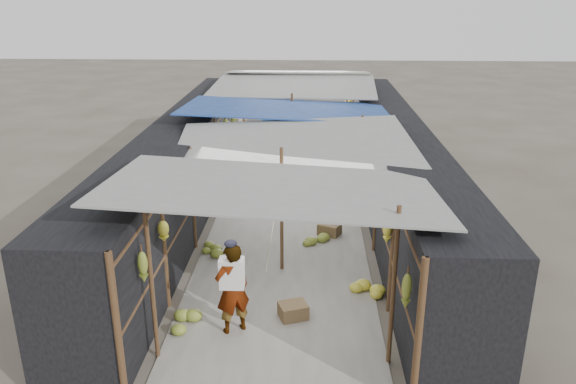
# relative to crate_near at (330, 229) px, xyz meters

# --- Properties ---
(ground) EXTENTS (80.00, 80.00, 0.00)m
(ground) POSITION_rel_crate_near_xyz_m (-1.03, -4.77, -0.15)
(ground) COLOR #6B6356
(ground) RESTS_ON ground
(aisle_slab) EXTENTS (3.60, 16.00, 0.02)m
(aisle_slab) POSITION_rel_crate_near_xyz_m (-1.03, 1.73, -0.14)
(aisle_slab) COLOR #9E998E
(aisle_slab) RESTS_ON ground
(stall_left) EXTENTS (1.40, 15.00, 2.30)m
(stall_left) POSITION_rel_crate_near_xyz_m (-3.73, 1.73, 1.00)
(stall_left) COLOR black
(stall_left) RESTS_ON ground
(stall_right) EXTENTS (1.40, 15.00, 2.30)m
(stall_right) POSITION_rel_crate_near_xyz_m (1.67, 1.73, 1.00)
(stall_right) COLOR black
(stall_right) RESTS_ON ground
(crate_near) EXTENTS (0.60, 0.56, 0.29)m
(crate_near) POSITION_rel_crate_near_xyz_m (0.00, 0.00, 0.00)
(crate_near) COLOR olive
(crate_near) RESTS_ON ground
(crate_mid) EXTENTS (0.57, 0.52, 0.28)m
(crate_mid) POSITION_rel_crate_near_xyz_m (-0.74, -3.60, -0.00)
(crate_mid) COLOR olive
(crate_mid) RESTS_ON ground
(crate_back) EXTENTS (0.44, 0.37, 0.28)m
(crate_back) POSITION_rel_crate_near_xyz_m (-1.79, 4.90, -0.01)
(crate_back) COLOR olive
(crate_back) RESTS_ON ground
(black_basin) EXTENTS (0.58, 0.58, 0.17)m
(black_basin) POSITION_rel_crate_near_xyz_m (-0.17, 5.39, -0.06)
(black_basin) COLOR black
(black_basin) RESTS_ON ground
(vendor_elderly) EXTENTS (0.70, 0.63, 1.61)m
(vendor_elderly) POSITION_rel_crate_near_xyz_m (-1.73, -4.03, 0.66)
(vendor_elderly) COLOR white
(vendor_elderly) RESTS_ON ground
(shopper_blue) EXTENTS (0.95, 0.80, 1.74)m
(shopper_blue) POSITION_rel_crate_near_xyz_m (-0.97, 3.52, 0.73)
(shopper_blue) COLOR #2038A0
(shopper_blue) RESTS_ON ground
(vendor_seated) EXTENTS (0.32, 0.52, 0.77)m
(vendor_seated) POSITION_rel_crate_near_xyz_m (0.59, 3.90, 0.24)
(vendor_seated) COLOR #453F3C
(vendor_seated) RESTS_ON ground
(market_canopy) EXTENTS (5.62, 15.20, 2.77)m
(market_canopy) POSITION_rel_crate_near_xyz_m (-1.01, 2.06, 2.26)
(market_canopy) COLOR brown
(market_canopy) RESTS_ON ground
(hanging_bananas) EXTENTS (3.95, 14.04, 0.81)m
(hanging_bananas) POSITION_rel_crate_near_xyz_m (-1.33, 1.90, 1.49)
(hanging_bananas) COLOR olive
(hanging_bananas) RESTS_ON ground
(floor_bananas) EXTENTS (4.03, 11.00, 0.34)m
(floor_bananas) POSITION_rel_crate_near_xyz_m (-0.90, 1.54, 0.00)
(floor_bananas) COLOR olive
(floor_bananas) RESTS_ON ground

